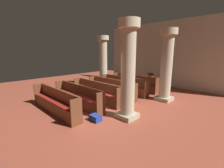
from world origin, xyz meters
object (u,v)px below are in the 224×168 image
Objects in this scene: pew_row_2 at (111,87)px; lectern at (151,82)px; pew_row_4 at (78,95)px; pew_row_5 at (55,100)px; pillar_aisle_rear at (128,70)px; hymn_book at (130,77)px; pew_row_3 at (96,91)px; pillar_far_side at (103,60)px; kneeler_box_blue at (96,118)px; pew_row_1 at (124,84)px; pillar_aisle_side at (166,64)px; pew_row_0 at (134,82)px.

lectern is (0.57, 3.24, -0.06)m from pew_row_2.
pew_row_4 and pew_row_5 have the same top height.
pillar_aisle_rear is (2.43, 0.60, 1.33)m from pew_row_4.
pew_row_4 is at bearing -95.72° from hymn_book.
pillar_far_side is (-2.38, 2.66, 1.33)m from pew_row_3.
pew_row_1 is at bearing 116.00° from kneeler_box_blue.
pillar_aisle_rear is (-0.00, -3.01, -0.00)m from pillar_aisle_side.
kneeler_box_blue is at bearing -69.49° from hymn_book.
lectern is at bearing 83.96° from pew_row_4.
lectern reaches higher than pew_row_5.
pew_row_0 is 1.06m from hymn_book.
lectern is (-1.86, 4.81, -1.39)m from pillar_aisle_rear.
pillar_aisle_side reaches higher than pew_row_1.
pew_row_3 is 0.94× the size of pillar_aisle_rear.
pew_row_1 is 4.33m from pew_row_5.
pew_row_0 is 4.33m from pew_row_4.
pew_row_5 is (0.00, -2.16, 0.00)m from pew_row_3.
pew_row_3 and pew_row_4 have the same top height.
pew_row_2 is at bearing -149.26° from pillar_aisle_side.
pew_row_0 is at bearing 90.00° from pew_row_4.
pew_row_0 is 16.61× the size of hymn_book.
pew_row_1 is 2.79m from pillar_aisle_side.
pew_row_4 is 0.94× the size of pillar_far_side.
lectern is at bearing 62.01° from pew_row_0.
pew_row_3 is 2.81m from pillar_aisle_rear.
hymn_book is (-2.09, 2.84, -0.87)m from pillar_aisle_rear.
pillar_aisle_rear is at bearing -11.31° from pew_row_3.
pew_row_1 is 4.09m from kneeler_box_blue.
lectern is 5.41× the size of hymn_book.
pew_row_5 is 4.55m from hymn_book.
pillar_far_side is (-4.81, 0.14, 0.00)m from pillar_aisle_side.
kneeler_box_blue is at bearing -55.31° from pew_row_2.
pillar_aisle_side is (2.43, 3.61, 1.33)m from pew_row_4.
pillar_aisle_side is at bearing -16.41° from pew_row_0.
hymn_book is at bearing -96.60° from lectern.
pew_row_3 is 7.81× the size of kneeler_box_blue.
pew_row_2 is 0.94× the size of pillar_aisle_rear.
pew_row_1 is at bearing -90.00° from pew_row_0.
pillar_aisle_side reaches higher than hymn_book.
pew_row_5 is (0.00, -4.33, 0.00)m from pew_row_1.
pillar_aisle_rear is 5.34m from lectern.
pillar_aisle_side reaches higher than pew_row_4.
lectern reaches higher than pew_row_0.
pew_row_4 is 7.81× the size of kneeler_box_blue.
kneeler_box_blue is at bearing -69.37° from pew_row_0.
pillar_far_side is 1.00× the size of pillar_aisle_rear.
pew_row_4 is 16.61× the size of hymn_book.
pew_row_4 is 1.00× the size of pew_row_5.
pillar_aisle_side is 8.32× the size of kneeler_box_blue.
pew_row_2 is 0.94× the size of pillar_aisle_side.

